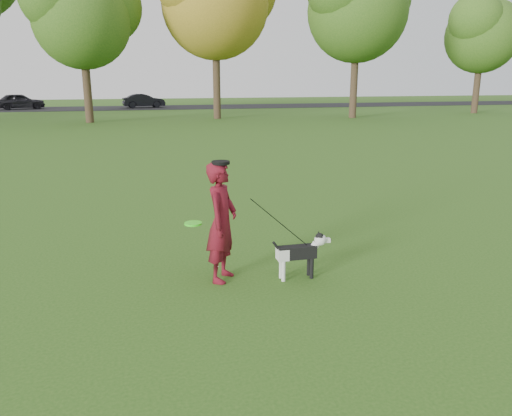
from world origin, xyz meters
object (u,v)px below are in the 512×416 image
object	(u,v)px
man	(222,222)
dog	(301,251)
car_left	(20,101)
car_mid	(144,101)

from	to	relation	value
man	dog	size ratio (longest dim) A/B	1.92
man	car_left	world-z (taller)	man
dog	car_left	xyz separation A→B (m)	(-11.16, 40.57, 0.30)
man	car_mid	bearing A→B (deg)	28.88
car_left	car_mid	xyz separation A→B (m)	(10.26, 0.00, -0.07)
man	car_left	size ratio (longest dim) A/B	0.41
car_left	car_mid	distance (m)	10.26
car_mid	dog	bearing A→B (deg)	172.41
dog	car_left	bearing A→B (deg)	105.38
man	dog	xyz separation A→B (m)	(1.05, -0.21, -0.42)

